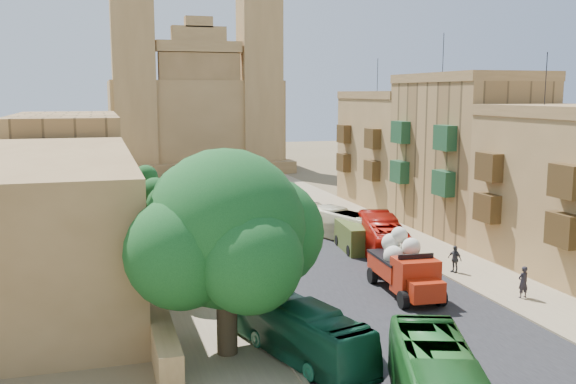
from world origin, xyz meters
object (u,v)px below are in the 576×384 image
street_tree_a (191,252)px  bus_red_east (383,239)px  car_white_b (270,210)px  pedestrian_c (455,259)px  bus_green_north (296,328)px  ficus_tree (228,234)px  car_dkblue (216,194)px  church (194,110)px  pedestrian_a (523,282)px  street_tree_b (169,207)px  bus_cream_east (336,223)px  car_white_a (276,228)px  car_blue_a (285,252)px  street_tree_d (146,178)px  olive_pickup (356,237)px  red_truck (405,266)px  car_blue_b (205,192)px  car_cream (376,248)px  street_tree_c (155,193)px

street_tree_a → bus_red_east: size_ratio=0.42×
car_white_b → bus_red_east: bearing=91.2°
pedestrian_c → bus_green_north: bearing=-75.5°
ficus_tree → car_dkblue: bearing=80.6°
church → street_tree_a: 67.67m
bus_green_north → pedestrian_a: 16.09m
street_tree_b → car_white_b: bearing=47.4°
bus_cream_east → car_white_a: bus_cream_east is taller
street_tree_a → car_white_b: street_tree_a is taller
car_white_a → car_dkblue: (-1.70, 19.63, 0.15)m
car_white_b → car_blue_a: bearing=68.4°
street_tree_a → bus_cream_east: street_tree_a is taller
church → bus_green_north: size_ratio=3.78×
street_tree_a → car_white_b: bearing=65.2°
street_tree_a → bus_red_east: (14.89, 5.94, -1.51)m
bus_green_north → street_tree_d: bearing=77.8°
olive_pickup → bus_red_east: size_ratio=0.49×
red_truck → car_blue_b: 40.87m
church → red_truck: size_ratio=5.24×
car_cream → street_tree_b: bearing=-8.5°
ficus_tree → bus_cream_east: size_ratio=1.05×
olive_pickup → car_cream: bearing=-66.3°
bus_green_north → street_tree_b: bearing=82.7°
red_truck → street_tree_a: bearing=170.1°
street_tree_d → street_tree_c: bearing=-90.0°
car_dkblue → car_white_b: 12.07m
bus_red_east → bus_cream_east: (-0.89, 7.22, -0.21)m
church → bus_red_east: bearing=-85.4°
street_tree_a → olive_pickup: 16.71m
street_tree_b → car_blue_a: street_tree_b is taller
street_tree_b → bus_red_east: street_tree_b is taller
street_tree_d → bus_red_east: bearing=-63.7°
olive_pickup → red_truck: bearing=-97.2°
ficus_tree → car_blue_a: 17.95m
car_white_a → street_tree_c: bearing=124.9°
ficus_tree → red_truck: bearing=25.8°
street_tree_c → car_dkblue: 14.21m
car_cream → ficus_tree: bearing=56.6°
street_tree_d → ficus_tree: bearing=-89.2°
bus_green_north → bus_cream_east: bus_green_north is taller
bus_green_north → pedestrian_a: bus_green_north is taller
church → car_blue_b: bearing=-96.1°
street_tree_a → pedestrian_c: (18.03, 1.16, -2.07)m
red_truck → olive_pickup: bearing=82.8°
street_tree_a → car_white_b: 26.62m
red_truck → bus_red_east: red_truck is taller
red_truck → bus_green_north: size_ratio=0.72×
olive_pickup → pedestrian_c: (4.03, -7.75, -0.08)m
pedestrian_c → olive_pickup: bearing=-173.5°
street_tree_d → car_white_a: (9.50, -19.96, -2.26)m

